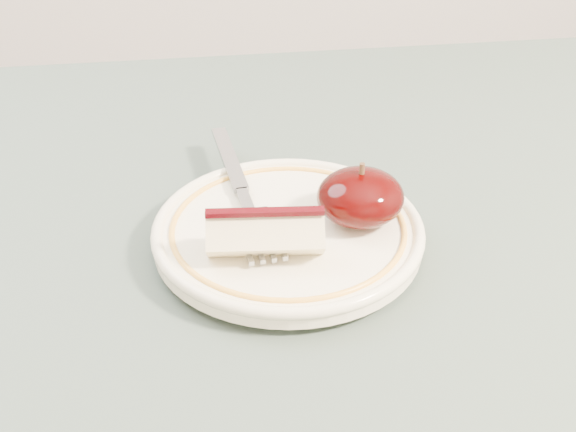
{
  "coord_description": "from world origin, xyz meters",
  "views": [
    {
      "loc": [
        -0.11,
        -0.4,
        1.09
      ],
      "look_at": [
        -0.04,
        0.08,
        0.78
      ],
      "focal_mm": 50.0,
      "sensor_mm": 36.0,
      "label": 1
    }
  ],
  "objects": [
    {
      "name": "apple_wedge",
      "position": [
        -0.06,
        0.04,
        0.79
      ],
      "size": [
        0.08,
        0.04,
        0.04
      ],
      "rotation": [
        0.0,
        0.0,
        -0.09
      ],
      "color": "beige",
      "rests_on": "plate"
    },
    {
      "name": "table",
      "position": [
        0.0,
        0.0,
        0.66
      ],
      "size": [
        0.9,
        0.9,
        0.75
      ],
      "color": "brown",
      "rests_on": "ground"
    },
    {
      "name": "plate",
      "position": [
        -0.04,
        0.08,
        0.76
      ],
      "size": [
        0.2,
        0.2,
        0.02
      ],
      "color": "#F2EBCB",
      "rests_on": "table"
    },
    {
      "name": "fork",
      "position": [
        -0.07,
        0.12,
        0.77
      ],
      "size": [
        0.04,
        0.2,
        0.0
      ],
      "rotation": [
        0.0,
        0.0,
        1.68
      ],
      "color": "gray",
      "rests_on": "plate"
    },
    {
      "name": "apple_half",
      "position": [
        0.01,
        0.08,
        0.79
      ],
      "size": [
        0.06,
        0.06,
        0.05
      ],
      "color": "black",
      "rests_on": "plate"
    }
  ]
}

